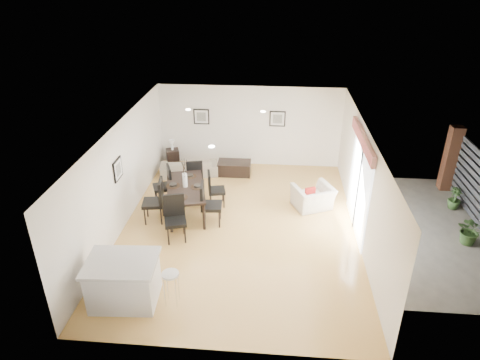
# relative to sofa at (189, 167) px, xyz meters

# --- Properties ---
(ground) EXTENTS (8.00, 8.00, 0.00)m
(ground) POSITION_rel_sofa_xyz_m (1.90, -2.98, -0.27)
(ground) COLOR #DEA45B
(ground) RESTS_ON ground
(wall_back) EXTENTS (6.00, 0.04, 2.70)m
(wall_back) POSITION_rel_sofa_xyz_m (1.90, 1.02, 1.08)
(wall_back) COLOR white
(wall_back) RESTS_ON ground
(wall_front) EXTENTS (6.00, 0.04, 2.70)m
(wall_front) POSITION_rel_sofa_xyz_m (1.90, -6.98, 1.08)
(wall_front) COLOR white
(wall_front) RESTS_ON ground
(wall_left) EXTENTS (0.04, 8.00, 2.70)m
(wall_left) POSITION_rel_sofa_xyz_m (-1.10, -2.98, 1.08)
(wall_left) COLOR white
(wall_left) RESTS_ON ground
(wall_right) EXTENTS (0.04, 8.00, 2.70)m
(wall_right) POSITION_rel_sofa_xyz_m (4.90, -2.98, 1.08)
(wall_right) COLOR white
(wall_right) RESTS_ON ground
(ceiling) EXTENTS (6.00, 8.00, 0.02)m
(ceiling) POSITION_rel_sofa_xyz_m (1.90, -2.98, 2.43)
(ceiling) COLOR white
(ceiling) RESTS_ON wall_back
(sofa) EXTENTS (1.94, 1.08, 0.54)m
(sofa) POSITION_rel_sofa_xyz_m (0.00, 0.00, 0.00)
(sofa) COLOR #A19883
(sofa) RESTS_ON ground
(armchair) EXTENTS (1.30, 1.23, 0.66)m
(armchair) POSITION_rel_sofa_xyz_m (3.86, -1.80, 0.06)
(armchair) COLOR beige
(armchair) RESTS_ON ground
(courtyard_plant_a) EXTENTS (0.81, 0.76, 0.74)m
(courtyard_plant_a) POSITION_rel_sofa_xyz_m (7.58, -3.20, 0.10)
(courtyard_plant_a) COLOR #355424
(courtyard_plant_a) RESTS_ON ground
(courtyard_plant_b) EXTENTS (0.45, 0.45, 0.63)m
(courtyard_plant_b) POSITION_rel_sofa_xyz_m (7.80, -1.49, 0.05)
(courtyard_plant_b) COLOR #355424
(courtyard_plant_b) RESTS_ON ground
(dining_table) EXTENTS (1.39, 2.11, 0.81)m
(dining_table) POSITION_rel_sofa_xyz_m (0.39, -2.36, 0.46)
(dining_table) COLOR black
(dining_table) RESTS_ON ground
(dining_chair_wnear) EXTENTS (0.61, 0.61, 1.20)m
(dining_chair_wnear) POSITION_rel_sofa_xyz_m (-0.28, -2.83, 0.40)
(dining_chair_wnear) COLOR black
(dining_chair_wnear) RESTS_ON ground
(dining_chair_wfar) EXTENTS (0.65, 0.65, 1.11)m
(dining_chair_wfar) POSITION_rel_sofa_xyz_m (-0.30, -1.84, 0.35)
(dining_chair_wfar) COLOR black
(dining_chair_wfar) RESTS_ON ground
(dining_chair_enear) EXTENTS (0.56, 0.56, 1.17)m
(dining_chair_enear) POSITION_rel_sofa_xyz_m (1.07, -2.85, 0.38)
(dining_chair_enear) COLOR black
(dining_chair_enear) RESTS_ON ground
(dining_chair_efar) EXTENTS (0.55, 0.55, 1.03)m
(dining_chair_efar) POSITION_rel_sofa_xyz_m (1.08, -1.89, 0.31)
(dining_chair_efar) COLOR black
(dining_chair_efar) RESTS_ON ground
(dining_chair_head) EXTENTS (0.65, 0.65, 1.16)m
(dining_chair_head) POSITION_rel_sofa_xyz_m (0.36, -3.56, 0.38)
(dining_chair_head) COLOR black
(dining_chair_head) RESTS_ON ground
(dining_chair_foot) EXTENTS (0.57, 0.57, 1.06)m
(dining_chair_foot) POSITION_rel_sofa_xyz_m (0.41, -1.15, 0.32)
(dining_chair_foot) COLOR black
(dining_chair_foot) RESTS_ON ground
(vase) EXTENTS (1.04, 1.59, 0.81)m
(vase) POSITION_rel_sofa_xyz_m (0.39, -2.36, 0.87)
(vase) COLOR white
(vase) RESTS_ON dining_table
(coffee_table) EXTENTS (1.06, 0.64, 0.42)m
(coffee_table) POSITION_rel_sofa_xyz_m (1.46, 0.18, -0.06)
(coffee_table) COLOR black
(coffee_table) RESTS_ON ground
(side_table) EXTENTS (0.52, 0.52, 0.55)m
(side_table) POSITION_rel_sofa_xyz_m (-0.69, 0.71, 0.01)
(side_table) COLOR black
(side_table) RESTS_ON ground
(table_lamp) EXTENTS (0.18, 0.18, 0.34)m
(table_lamp) POSITION_rel_sofa_xyz_m (-0.69, 0.71, 0.50)
(table_lamp) COLOR white
(table_lamp) RESTS_ON side_table
(cushion) EXTENTS (0.30, 0.21, 0.29)m
(cushion) POSITION_rel_sofa_xyz_m (3.76, -1.89, 0.26)
(cushion) COLOR #A91A15
(cushion) RESTS_ON armchair
(kitchen_island) EXTENTS (1.45, 1.15, 0.97)m
(kitchen_island) POSITION_rel_sofa_xyz_m (-0.16, -5.87, 0.23)
(kitchen_island) COLOR silver
(kitchen_island) RESTS_ON ground
(bar_stool) EXTENTS (0.34, 0.34, 0.75)m
(bar_stool) POSITION_rel_sofa_xyz_m (0.80, -5.87, 0.38)
(bar_stool) COLOR silver
(bar_stool) RESTS_ON ground
(framed_print_back_left) EXTENTS (0.52, 0.04, 0.52)m
(framed_print_back_left) POSITION_rel_sofa_xyz_m (0.30, 0.99, 1.38)
(framed_print_back_left) COLOR black
(framed_print_back_left) RESTS_ON wall_back
(framed_print_back_right) EXTENTS (0.52, 0.04, 0.52)m
(framed_print_back_right) POSITION_rel_sofa_xyz_m (2.80, 0.99, 1.38)
(framed_print_back_right) COLOR black
(framed_print_back_right) RESTS_ON wall_back
(framed_print_left_wall) EXTENTS (0.04, 0.52, 0.52)m
(framed_print_left_wall) POSITION_rel_sofa_xyz_m (-1.07, -3.18, 1.38)
(framed_print_left_wall) COLOR black
(framed_print_left_wall) RESTS_ON wall_left
(sliding_door) EXTENTS (0.12, 2.70, 2.57)m
(sliding_door) POSITION_rel_sofa_xyz_m (4.85, -2.68, 1.40)
(sliding_door) COLOR white
(sliding_door) RESTS_ON wall_right
(courtyard) EXTENTS (6.00, 6.00, 2.00)m
(courtyard) POSITION_rel_sofa_xyz_m (8.06, -2.12, 0.66)
(courtyard) COLOR gray
(courtyard) RESTS_ON ground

